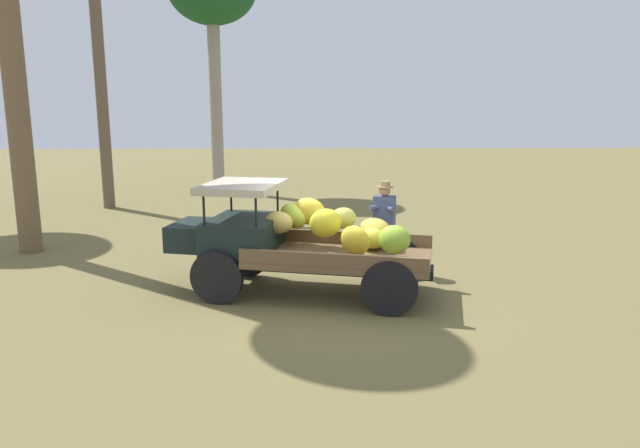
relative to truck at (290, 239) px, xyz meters
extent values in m
plane|color=olive|center=(-0.75, 0.38, -0.92)|extent=(60.00, 60.00, 0.00)
cube|color=black|center=(-0.41, 0.17, -0.43)|extent=(4.00, 1.34, 0.16)
cylinder|color=black|center=(1.19, 0.62, -0.48)|extent=(0.89, 0.34, 0.88)
cylinder|color=black|center=(0.82, -0.94, -0.48)|extent=(0.89, 0.34, 0.88)
cylinder|color=black|center=(-1.54, 1.26, -0.48)|extent=(0.89, 0.34, 0.88)
cylinder|color=black|center=(-1.90, -0.30, -0.48)|extent=(0.89, 0.34, 0.88)
cube|color=brown|center=(-0.84, 0.27, -0.25)|extent=(3.31, 2.36, 0.10)
cube|color=brown|center=(-0.66, 1.05, -0.09)|extent=(2.94, 0.76, 0.22)
cube|color=brown|center=(-1.03, -0.51, -0.09)|extent=(2.94, 0.76, 0.22)
cube|color=black|center=(0.81, -0.12, 0.07)|extent=(1.42, 1.73, 0.55)
cube|color=black|center=(1.69, -0.32, 0.02)|extent=(0.92, 1.20, 0.44)
cylinder|color=black|center=(1.39, 0.41, 0.62)|extent=(0.04, 0.04, 0.55)
cylinder|color=black|center=(1.09, -0.84, 0.62)|extent=(0.04, 0.04, 0.55)
cylinder|color=black|center=(0.53, 0.61, 0.62)|extent=(0.04, 0.04, 0.55)
cylinder|color=black|center=(0.24, -0.64, 0.62)|extent=(0.04, 0.04, 0.55)
cube|color=#B9A992|center=(0.81, -0.12, 0.90)|extent=(1.53, 1.76, 0.12)
ellipsoid|color=yellow|center=(-1.42, 0.04, 0.02)|extent=(0.54, 0.52, 0.42)
ellipsoid|color=#B3D13C|center=(-0.05, -0.49, 0.31)|extent=(0.77, 0.82, 0.57)
ellipsoid|color=yellow|center=(-0.60, 0.14, 0.31)|extent=(0.73, 0.70, 0.56)
ellipsoid|color=gold|center=(-1.46, -0.14, 0.10)|extent=(0.84, 0.84, 0.59)
ellipsoid|color=gold|center=(-0.32, -0.41, 0.41)|extent=(0.74, 0.67, 0.54)
ellipsoid|color=gold|center=(0.20, -0.14, 0.27)|extent=(0.62, 0.64, 0.52)
ellipsoid|color=#BFBC4A|center=(-0.92, -0.36, 0.29)|extent=(0.70, 0.70, 0.51)
ellipsoid|color=#8AB930|center=(-1.72, 0.47, 0.10)|extent=(0.67, 0.61, 0.51)
ellipsoid|color=yellow|center=(-1.07, 0.48, 0.09)|extent=(0.69, 0.67, 0.58)
cylinder|color=#B9B9AA|center=(-1.90, -1.21, -0.49)|extent=(0.15, 0.15, 0.87)
cylinder|color=#B9B9AA|center=(-1.66, -1.30, -0.49)|extent=(0.15, 0.15, 0.87)
cube|color=#444D73|center=(-1.78, -1.26, 0.25)|extent=(0.46, 0.36, 0.59)
cylinder|color=#444D73|center=(-1.84, -1.13, 0.33)|extent=(0.22, 0.41, 0.10)
cylinder|color=#444D73|center=(-1.65, -1.20, 0.33)|extent=(0.39, 0.29, 0.10)
sphere|color=tan|center=(-1.78, -1.26, 0.65)|extent=(0.22, 0.22, 0.22)
cylinder|color=#977852|center=(-1.78, -1.26, 0.72)|extent=(0.34, 0.34, 0.02)
cylinder|color=#977852|center=(-1.78, -1.26, 0.78)|extent=(0.20, 0.20, 0.10)
ellipsoid|color=#94B43C|center=(-0.92, -2.25, -0.74)|extent=(0.62, 0.42, 0.37)
cylinder|color=brown|center=(5.68, -8.25, 3.36)|extent=(0.34, 0.34, 8.56)
cylinder|color=brown|center=(5.72, -2.90, 4.02)|extent=(0.47, 0.47, 9.89)
cylinder|color=gray|center=(2.81, -11.60, 2.23)|extent=(0.43, 0.43, 6.29)
camera|label=1|loc=(-0.22, 10.09, 2.40)|focal=33.98mm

